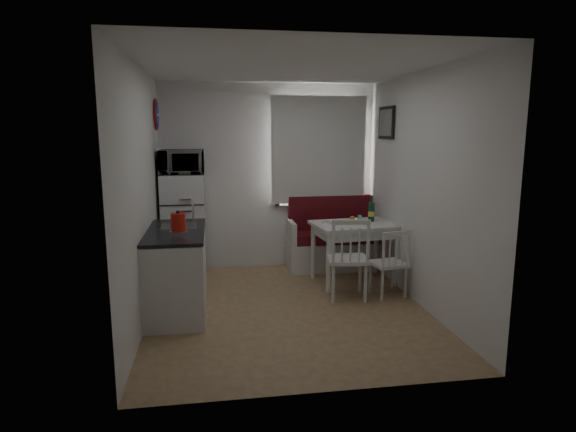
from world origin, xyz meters
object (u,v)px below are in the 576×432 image
Objects in this scene: dining_table at (355,230)px; kettle at (178,223)px; bench at (337,244)px; wine_bottle at (372,208)px; fridge at (184,226)px; chair_left at (350,250)px; microwave at (181,162)px; chair_right at (391,256)px; kitchen_counter at (177,270)px.

dining_table is 4.70× the size of kettle.
bench is 2.70m from kettle.
kettle is at bearing -158.08° from wine_bottle.
chair_left is at bearing -32.95° from fridge.
fridge is (-1.93, 1.25, 0.09)m from chair_left.
fridge reaches higher than kettle.
dining_table is at bearing -13.66° from microwave.
chair_left is 2.30m from fridge.
microwave is (-2.43, 1.18, 1.05)m from chair_right.
fridge is (-2.13, -0.11, 0.36)m from bench.
bench reaches higher than chair_right.
bench is 3.26× the size of chair_right.
bench is at bearing 92.55° from chair_right.
kitchen_counter is 2.53× the size of chair_left.
kettle reaches higher than wine_bottle.
chair_left is 2.46m from microwave.
dining_table is 0.72m from chair_left.
kettle is at bearing -167.13° from chair_left.
microwave is (0.00, -0.05, 0.85)m from fridge.
microwave is 1.49m from kettle.
wine_bottle is at bearing 17.35° from kitchen_counter.
bench reaches higher than dining_table.
kettle is 2.59m from wine_bottle.
fridge is at bearing 158.81° from dining_table.
dining_table is 2.40m from microwave.
chair_left is (-0.21, -1.36, 0.26)m from bench.
fridge reaches higher than kitchen_counter.
chair_right is at bearing 8.86° from chair_left.
fridge is at bearing 154.03° from chair_left.
chair_left is 0.92× the size of microwave.
fridge is at bearing -176.96° from bench.
dining_table is 0.80× the size of fridge.
kettle reaches higher than chair_left.
chair_right is (0.29, -1.35, 0.16)m from bench.
chair_right is (2.45, 0.01, 0.05)m from kitchen_counter.
kettle is at bearing -143.47° from bench.
kitchen_counter is 2.31m from dining_table.
dining_table is 0.38m from wine_bottle.
bench is 1.29× the size of dining_table.
kettle reaches higher than dining_table.
microwave reaches higher than wine_bottle.
kitchen_counter reaches higher than chair_left.
microwave is (0.02, 1.19, 1.09)m from kitchen_counter.
bench is 1.40m from chair_left.
chair_left reaches higher than dining_table.
wine_bottle reaches higher than chair_left.
kitchen_counter is at bearing -147.77° from bench.
wine_bottle is (0.00, 0.75, 0.45)m from chair_right.
microwave reaches higher than fridge.
chair_left is at bearing -31.89° from microwave.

